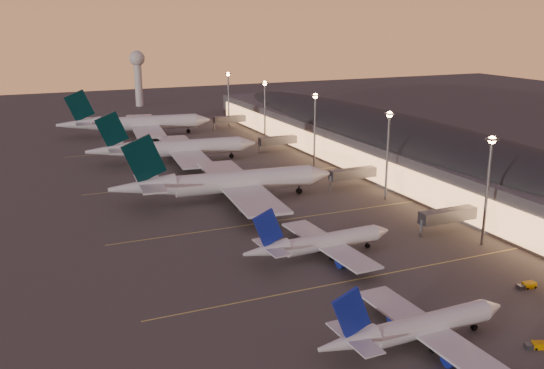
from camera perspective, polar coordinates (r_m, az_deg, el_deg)
The scene contains 12 objects.
ground at distance 130.14m, azimuth 7.23°, elevation -7.95°, with size 700.00×700.00×0.00m, color #464340.
airliner_narrow_south at distance 102.61m, azimuth 13.42°, elevation -12.99°, with size 35.80×31.89×12.82m.
airliner_narrow_north at distance 134.50m, azimuth 4.55°, elevation -5.51°, with size 36.77×32.83×13.15m.
airliner_wide_near at distance 174.72m, azimuth -4.37°, elevation 0.16°, with size 65.70×60.06×21.01m.
airliner_wide_mid at distance 223.88m, azimuth -9.19°, elevation 3.35°, with size 62.20×56.90×19.89m.
airliner_wide_far at distance 277.78m, azimuth -12.68°, elevation 5.61°, with size 67.34×61.76×21.54m.
terminal_building at distance 218.33m, azimuth 11.60°, elevation 3.91°, with size 56.35×255.00×17.46m.
light_masts at distance 196.71m, azimuth 6.78°, elevation 5.46°, with size 2.20×217.20×25.90m.
radar_tower at distance 370.27m, azimuth -12.53°, elevation 10.57°, with size 9.00×9.00×32.50m.
lane_markings at distance 163.36m, azimuth 0.06°, elevation -2.87°, with size 90.00×180.36×0.00m.
baggage_tug_a at distance 109.54m, azimuth 23.68°, elevation -13.70°, with size 3.76×2.64×1.05m.
baggage_tug_b at distance 130.78m, azimuth 22.87°, elevation -8.74°, with size 4.01×1.99×1.16m.
Camera 1 is at (-62.38, -101.91, 51.57)m, focal length 40.00 mm.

